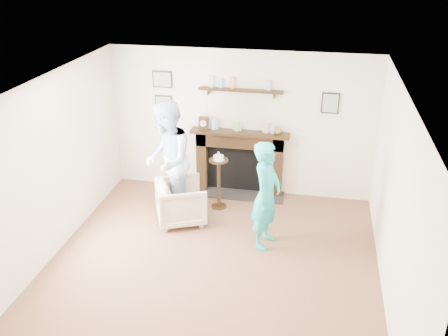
{
  "coord_description": "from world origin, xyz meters",
  "views": [
    {
      "loc": [
        1.26,
        -5.41,
        4.07
      ],
      "look_at": [
        0.02,
        0.9,
        1.14
      ],
      "focal_mm": 40.0,
      "sensor_mm": 36.0,
      "label": 1
    }
  ],
  "objects_px": {
    "armchair": "(182,220)",
    "man": "(170,214)",
    "woman": "(264,244)",
    "pedestal_table": "(219,174)"
  },
  "relations": [
    {
      "from": "woman",
      "to": "pedestal_table",
      "type": "distance_m",
      "value": 1.45
    },
    {
      "from": "armchair",
      "to": "man",
      "type": "bearing_deg",
      "value": 31.33
    },
    {
      "from": "man",
      "to": "pedestal_table",
      "type": "relative_size",
      "value": 1.92
    },
    {
      "from": "armchair",
      "to": "pedestal_table",
      "type": "height_order",
      "value": "pedestal_table"
    },
    {
      "from": "armchair",
      "to": "woman",
      "type": "height_order",
      "value": "woman"
    },
    {
      "from": "armchair",
      "to": "woman",
      "type": "relative_size",
      "value": 0.46
    },
    {
      "from": "armchair",
      "to": "man",
      "type": "xyz_separation_m",
      "value": [
        -0.24,
        0.17,
        0.0
      ]
    },
    {
      "from": "armchair",
      "to": "woman",
      "type": "distance_m",
      "value": 1.44
    },
    {
      "from": "armchair",
      "to": "pedestal_table",
      "type": "relative_size",
      "value": 0.75
    },
    {
      "from": "armchair",
      "to": "man",
      "type": "distance_m",
      "value": 0.3
    }
  ]
}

